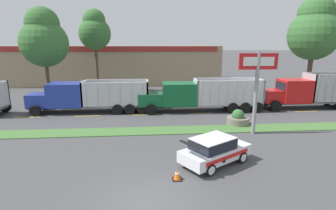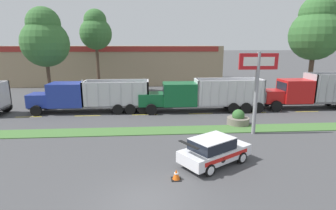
% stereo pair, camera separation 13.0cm
% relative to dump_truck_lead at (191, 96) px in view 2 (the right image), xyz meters
% --- Properties ---
extents(ground_plane, '(600.00, 600.00, 0.00)m').
position_rel_dump_truck_lead_xyz_m(ground_plane, '(-4.47, -15.49, -1.53)').
color(ground_plane, '#474749').
extents(grass_verge, '(120.00, 1.93, 0.06)m').
position_rel_dump_truck_lead_xyz_m(grass_verge, '(-4.47, -5.99, -1.50)').
color(grass_verge, '#477538').
rests_on(grass_verge, ground_plane).
extents(centre_line_2, '(2.40, 0.14, 0.01)m').
position_rel_dump_truck_lead_xyz_m(centre_line_2, '(-15.43, -1.03, -1.52)').
color(centre_line_2, yellow).
rests_on(centre_line_2, ground_plane).
extents(centre_line_3, '(2.40, 0.14, 0.01)m').
position_rel_dump_truck_lead_xyz_m(centre_line_3, '(-10.03, -1.03, -1.52)').
color(centre_line_3, yellow).
rests_on(centre_line_3, ground_plane).
extents(centre_line_4, '(2.40, 0.14, 0.01)m').
position_rel_dump_truck_lead_xyz_m(centre_line_4, '(-4.63, -1.03, -1.52)').
color(centre_line_4, yellow).
rests_on(centre_line_4, ground_plane).
extents(centre_line_5, '(2.40, 0.14, 0.01)m').
position_rel_dump_truck_lead_xyz_m(centre_line_5, '(0.77, -1.03, -1.52)').
color(centre_line_5, yellow).
rests_on(centre_line_5, ground_plane).
extents(centre_line_6, '(2.40, 0.14, 0.01)m').
position_rel_dump_truck_lead_xyz_m(centre_line_6, '(6.17, -1.03, -1.52)').
color(centre_line_6, yellow).
rests_on(centre_line_6, ground_plane).
extents(centre_line_7, '(2.40, 0.14, 0.01)m').
position_rel_dump_truck_lead_xyz_m(centre_line_7, '(11.57, -1.03, -1.52)').
color(centre_line_7, yellow).
rests_on(centre_line_7, ground_plane).
extents(dump_truck_lead, '(12.32, 2.71, 3.22)m').
position_rel_dump_truck_lead_xyz_m(dump_truck_lead, '(0.00, 0.00, 0.00)').
color(dump_truck_lead, black).
rests_on(dump_truck_lead, ground_plane).
extents(dump_truck_mid, '(11.60, 2.78, 3.33)m').
position_rel_dump_truck_lead_xyz_m(dump_truck_mid, '(-11.01, 0.46, 0.00)').
color(dump_truck_mid, black).
rests_on(dump_truck_mid, ground_plane).
extents(dump_truck_far_right, '(11.22, 2.65, 3.67)m').
position_rel_dump_truck_lead_xyz_m(dump_truck_far_right, '(12.26, 0.31, 0.12)').
color(dump_truck_far_right, black).
rests_on(dump_truck_far_right, ground_plane).
extents(rally_car, '(4.45, 3.72, 1.61)m').
position_rel_dump_truck_lead_xyz_m(rally_car, '(-0.65, -11.97, -0.71)').
color(rally_car, white).
rests_on(rally_car, ground_plane).
extents(store_sign_post, '(2.82, 0.28, 6.06)m').
position_rel_dump_truck_lead_xyz_m(store_sign_post, '(3.58, -7.11, 2.76)').
color(store_sign_post, gray).
rests_on(store_sign_post, ground_plane).
extents(stone_planter, '(1.84, 1.84, 1.31)m').
position_rel_dump_truck_lead_xyz_m(stone_planter, '(3.20, -4.78, -1.06)').
color(stone_planter, slate).
rests_on(stone_planter, ground_plane).
extents(traffic_cone, '(0.49, 0.49, 0.53)m').
position_rel_dump_truck_lead_xyz_m(traffic_cone, '(-2.93, -13.55, -1.27)').
color(traffic_cone, black).
rests_on(traffic_cone, ground_plane).
extents(store_building_backdrop, '(35.63, 12.10, 6.33)m').
position_rel_dump_truck_lead_xyz_m(store_building_backdrop, '(-10.05, 22.30, 1.64)').
color(store_building_backdrop, '#9E896B').
rests_on(store_building_backdrop, ground_plane).
extents(tree_behind_left, '(4.28, 4.28, 11.20)m').
position_rel_dump_truck_lead_xyz_m(tree_behind_left, '(-11.20, 11.80, 6.85)').
color(tree_behind_left, brown).
rests_on(tree_behind_left, ground_plane).
extents(tree_behind_centre, '(5.19, 5.19, 10.58)m').
position_rel_dump_truck_lead_xyz_m(tree_behind_centre, '(-15.56, 5.31, 5.67)').
color(tree_behind_centre, brown).
rests_on(tree_behind_centre, ground_plane).
extents(tree_behind_right, '(5.94, 5.94, 12.14)m').
position_rel_dump_truck_lead_xyz_m(tree_behind_right, '(15.54, 5.31, 6.73)').
color(tree_behind_right, brown).
rests_on(tree_behind_right, ground_plane).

